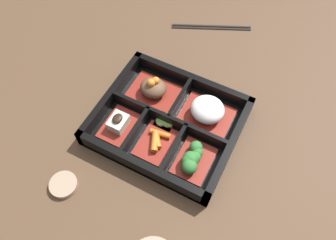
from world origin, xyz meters
The scene contains 11 objects.
ground_plane centered at (0.00, 0.00, 0.00)m, with size 3.00×3.00×0.00m, color #4C3523.
bento_base centered at (0.00, 0.00, 0.01)m, with size 0.29×0.25×0.01m.
bento_rim centered at (0.00, 0.00, 0.02)m, with size 0.29×0.25×0.04m.
bowl_stew centered at (-0.06, 0.05, 0.03)m, with size 0.11×0.09×0.05m.
bowl_rice centered at (0.06, 0.05, 0.03)m, with size 0.11×0.09×0.05m.
bowl_tofu centered at (-0.09, -0.05, 0.02)m, with size 0.06×0.09×0.04m.
bowl_carrots centered at (0.00, -0.05, 0.02)m, with size 0.07×0.09×0.02m.
bowl_greens centered at (0.08, -0.06, 0.03)m, with size 0.07×0.09×0.04m.
bowl_pickles centered at (-0.01, 0.00, 0.02)m, with size 0.04×0.04×0.01m.
chopsticks centered at (-0.04, 0.32, 0.00)m, with size 0.19×0.10×0.01m.
sauce_dish centered at (-0.12, -0.21, 0.01)m, with size 0.05×0.05×0.01m.
Camera 1 is at (0.16, -0.32, 0.61)m, focal length 35.00 mm.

